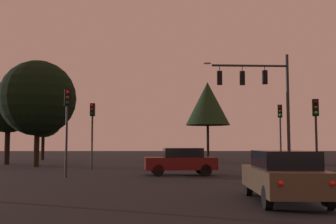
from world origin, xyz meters
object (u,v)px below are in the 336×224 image
at_px(traffic_signal_mast_arm, 263,91).
at_px(car_crossing_left, 181,161).
at_px(traffic_light_far_side, 280,124).
at_px(tree_center_horizon, 208,104).
at_px(traffic_light_median, 67,115).
at_px(tree_behind_sign, 44,118).
at_px(tree_right_cluster, 8,107).
at_px(car_nearside_lane, 283,175).
at_px(tree_left_far, 38,98).
at_px(traffic_light_corner_right, 92,123).
at_px(traffic_light_corner_left, 316,122).

bearing_deg(traffic_signal_mast_arm, car_crossing_left, -152.24).
distance_m(traffic_light_far_side, tree_center_horizon, 20.41).
bearing_deg(traffic_light_far_side, car_crossing_left, -143.94).
height_order(traffic_light_median, car_crossing_left, traffic_light_median).
relative_size(tree_behind_sign, tree_right_cluster, 0.97).
bearing_deg(traffic_light_median, tree_right_cluster, 120.47).
distance_m(car_nearside_lane, tree_right_cluster, 29.14).
height_order(traffic_light_far_side, car_crossing_left, traffic_light_far_side).
distance_m(tree_left_far, tree_right_cluster, 5.34).
height_order(traffic_light_corner_right, traffic_light_median, traffic_light_median).
distance_m(traffic_signal_mast_arm, tree_right_cluster, 22.11).
distance_m(tree_center_horizon, tree_right_cluster, 22.90).
relative_size(traffic_light_far_side, tree_behind_sign, 0.65).
bearing_deg(traffic_signal_mast_arm, traffic_light_far_side, 52.97).
xyz_separation_m(traffic_light_corner_left, tree_behind_sign, (-21.35, 25.27, 1.83)).
xyz_separation_m(traffic_signal_mast_arm, traffic_light_corner_left, (1.56, -4.71, -2.25)).
xyz_separation_m(traffic_light_median, car_crossing_left, (6.11, 1.38, -2.48)).
bearing_deg(traffic_light_far_side, tree_right_cluster, 161.32).
bearing_deg(traffic_signal_mast_arm, tree_right_cluster, 153.76).
bearing_deg(traffic_signal_mast_arm, traffic_light_median, -159.83).
bearing_deg(tree_right_cluster, traffic_light_median, -59.53).
distance_m(traffic_light_corner_right, traffic_light_median, 6.72).
bearing_deg(traffic_signal_mast_arm, tree_center_horizon, 92.02).
xyz_separation_m(traffic_light_corner_left, traffic_light_far_side, (0.29, 7.16, 0.27)).
distance_m(traffic_light_corner_left, tree_left_far, 20.79).
relative_size(traffic_signal_mast_arm, traffic_light_corner_right, 1.65).
relative_size(traffic_light_corner_left, traffic_light_median, 0.88).
distance_m(traffic_light_corner_left, tree_behind_sign, 33.14).
bearing_deg(traffic_signal_mast_arm, traffic_light_corner_left, -71.71).
bearing_deg(tree_left_far, car_nearside_lane, -56.15).
height_order(traffic_signal_mast_arm, car_crossing_left, traffic_signal_mast_arm).
distance_m(traffic_signal_mast_arm, traffic_light_corner_left, 5.44).
xyz_separation_m(tree_left_far, tree_center_horizon, (15.36, 16.47, 1.31)).
relative_size(car_nearside_lane, tree_center_horizon, 0.51).
bearing_deg(traffic_light_far_side, traffic_light_median, -153.48).
height_order(car_crossing_left, tree_center_horizon, tree_center_horizon).
height_order(traffic_light_far_side, car_nearside_lane, traffic_light_far_side).
relative_size(car_nearside_lane, tree_right_cluster, 0.65).
bearing_deg(traffic_light_far_side, car_nearside_lane, -106.79).
bearing_deg(traffic_light_median, traffic_light_far_side, 26.52).
bearing_deg(car_crossing_left, tree_left_far, 140.54).
bearing_deg(car_crossing_left, traffic_light_corner_right, 137.66).
bearing_deg(traffic_light_corner_left, car_crossing_left, 165.34).
distance_m(traffic_light_median, car_crossing_left, 6.74).
distance_m(car_crossing_left, tree_behind_sign, 27.76).
xyz_separation_m(traffic_light_corner_left, traffic_light_corner_right, (-12.88, 7.18, 0.32)).
bearing_deg(traffic_light_corner_right, tree_center_horizon, 62.14).
height_order(traffic_light_median, tree_behind_sign, tree_behind_sign).
distance_m(traffic_signal_mast_arm, tree_left_far, 17.20).
relative_size(traffic_light_corner_left, traffic_light_far_side, 0.91).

